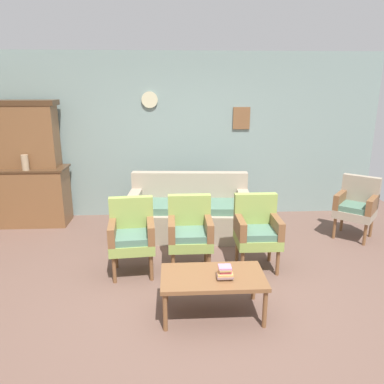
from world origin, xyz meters
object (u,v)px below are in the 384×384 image
Objects in this scene: book_stack_on_table at (225,273)px; armchair_by_doorway at (190,230)px; coffee_table at (213,279)px; side_cabinet at (32,196)px; vase_on_cabinet at (25,163)px; floral_couch at (189,214)px; armchair_near_couch_end at (132,233)px; wingback_chair_by_fireplace at (356,205)px; armchair_row_middle at (257,229)px.

armchair_by_doorway is at bearing 104.88° from book_stack_on_table.
armchair_by_doorway is 0.90× the size of coffee_table.
vase_on_cabinet is at bearing -83.00° from side_cabinet.
side_cabinet is 0.61m from vase_on_cabinet.
armchair_by_doorway is at bearing -92.21° from floral_couch.
floral_couch is 1.10m from armchair_by_doorway.
armchair_near_couch_end and wingback_chair_by_fireplace have the same top height.
floral_couch is 2.06m from coffee_table.
book_stack_on_table is (-0.54, -1.04, -0.02)m from armchair_row_middle.
wingback_chair_by_fireplace is at bearing 16.18° from armchair_near_couch_end.
armchair_row_middle is 0.90× the size of coffee_table.
armchair_near_couch_end is 1.00× the size of armchair_row_middle.
wingback_chair_by_fireplace is at bearing 27.40° from armchair_row_middle.
armchair_by_doorway is 2.62m from wingback_chair_by_fireplace.
floral_couch is at bearing 93.63° from coffee_table.
armchair_by_doorway is (2.45, -1.69, 0.03)m from side_cabinet.
armchair_row_middle is at bearing -54.50° from floral_couch.
vase_on_cabinet is 2.91m from armchair_by_doorway.
floral_couch is 1.37m from armchair_near_couch_end.
side_cabinet is 1.28× the size of wingback_chair_by_fireplace.
coffee_table is at bearing 145.85° from book_stack_on_table.
floral_couch reaches higher than coffee_table.
side_cabinet reaches higher than armchair_by_doorway.
wingback_chair_by_fireplace is 2.91m from book_stack_on_table.
floral_couch is at bearing 125.50° from armchair_row_middle.
vase_on_cabinet is at bearing 172.59° from wingback_chair_by_fireplace.
wingback_chair_by_fireplace is 0.90× the size of coffee_table.
coffee_table is at bearing -45.37° from side_cabinet.
armchair_row_middle is 5.88× the size of book_stack_on_table.
side_cabinet reaches higher than book_stack_on_table.
floral_couch is (2.49, -0.60, -0.14)m from side_cabinet.
armchair_near_couch_end and armchair_row_middle have the same top height.
floral_couch and armchair_near_couch_end have the same top height.
armchair_row_middle is 1.17m from book_stack_on_table.
coffee_table is at bearing -79.88° from armchair_by_doorway.
book_stack_on_table is (2.70, -2.54, -0.57)m from vase_on_cabinet.
book_stack_on_table is at bearing -45.01° from side_cabinet.
armchair_near_couch_end is 5.88× the size of book_stack_on_table.
book_stack_on_table is at bearing -139.15° from wingback_chair_by_fireplace.
armchair_by_doorway is 0.82m from armchair_row_middle.
armchair_by_doorway and wingback_chair_by_fireplace have the same top height.
vase_on_cabinet is 3.65m from coffee_table.
side_cabinet is 3.67m from armchair_row_middle.
floral_couch is at bearing -9.50° from vase_on_cabinet.
coffee_table is at bearing -46.72° from armchair_near_couch_end.
armchair_near_couch_end is at bearing -175.64° from armchair_by_doorway.
coffee_table is (2.62, -2.66, -0.09)m from side_cabinet.
armchair_near_couch_end is (1.76, -1.74, 0.03)m from side_cabinet.
wingback_chair_by_fireplace is (4.90, -0.64, -0.55)m from vase_on_cabinet.
vase_on_cabinet reaches higher than side_cabinet.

